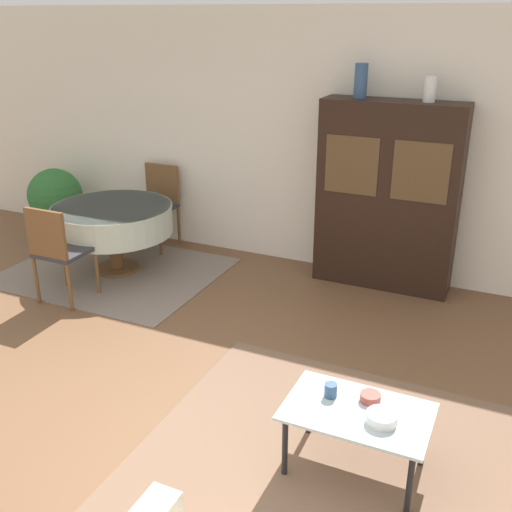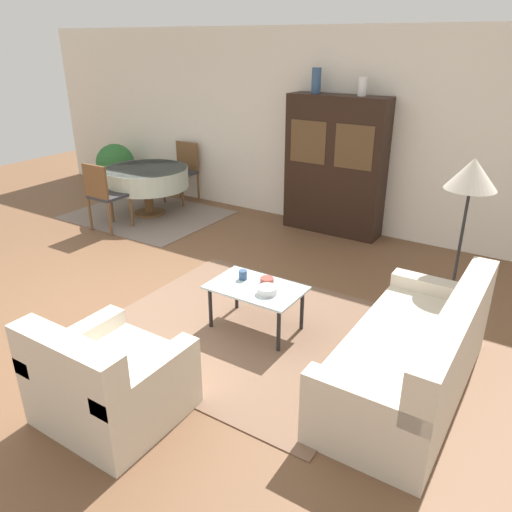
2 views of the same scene
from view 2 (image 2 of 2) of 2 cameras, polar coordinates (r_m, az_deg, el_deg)
ground_plane at (r=5.13m, az=-15.46°, el=-6.91°), size 14.00×14.00×0.00m
wall_back at (r=7.42m, az=4.86°, el=14.37°), size 10.00×0.06×2.70m
area_rug at (r=4.78m, az=-1.17°, el=-8.27°), size 2.51×2.27×0.01m
dining_rug at (r=7.99m, az=-12.32°, el=4.63°), size 2.21×1.77×0.01m
couch at (r=4.04m, az=17.53°, el=-11.08°), size 0.84×1.90×0.84m
armchair at (r=3.78m, az=-16.60°, el=-13.65°), size 0.92×0.87×0.81m
coffee_table at (r=4.60m, az=0.00°, el=-4.08°), size 0.86×0.55×0.43m
display_cabinet at (r=6.98m, az=9.02°, el=10.10°), size 1.37×0.39×1.87m
dining_table at (r=7.87m, az=-12.38°, el=8.73°), size 1.27×1.27×0.72m
dining_chair_near at (r=7.32m, az=-17.02°, el=6.97°), size 0.44×0.44×0.96m
dining_chair_far at (r=8.47m, az=-8.30°, el=9.93°), size 0.44×0.44×0.96m
floor_lamp at (r=4.85m, az=23.40°, el=7.98°), size 0.46×0.46×1.58m
cup at (r=4.70m, az=-1.51°, el=-2.17°), size 0.08×0.08×0.09m
bowl at (r=4.44m, az=1.30°, el=-3.92°), size 0.18×0.18×0.06m
bowl_small at (r=4.63m, az=1.26°, el=-2.80°), size 0.12×0.12×0.05m
vase_tall at (r=6.96m, az=6.91°, el=19.29°), size 0.12×0.12×0.32m
vase_short at (r=6.71m, az=12.07°, el=18.41°), size 0.11×0.11×0.23m
potted_plant at (r=9.22m, az=-15.75°, el=10.02°), size 0.66×0.66×0.86m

